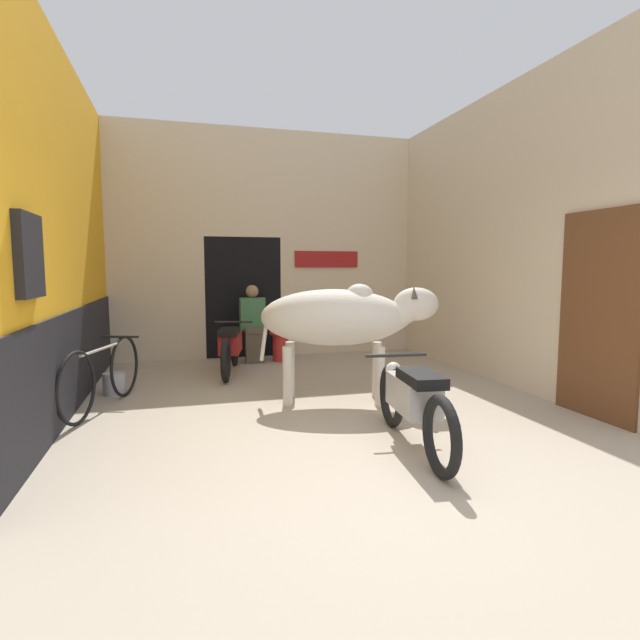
{
  "coord_description": "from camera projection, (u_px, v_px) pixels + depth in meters",
  "views": [
    {
      "loc": [
        -1.46,
        -3.05,
        1.52
      ],
      "look_at": [
        0.08,
        2.45,
        0.92
      ],
      "focal_mm": 28.0,
      "sensor_mm": 36.0,
      "label": 1
    }
  ],
  "objects": [
    {
      "name": "motorcycle_far",
      "position": [
        231.0,
        346.0,
        7.2
      ],
      "size": [
        0.6,
        1.75,
        0.72
      ],
      "color": "black",
      "rests_on": "ground_plane"
    },
    {
      "name": "shopkeeper_seated",
      "position": [
        253.0,
        321.0,
        8.06
      ],
      "size": [
        0.4,
        0.33,
        1.25
      ],
      "color": "brown",
      "rests_on": "ground_plane"
    },
    {
      "name": "wall_left_shopfront",
      "position": [
        57.0,
        235.0,
        5.16
      ],
      "size": [
        0.25,
        5.45,
        3.84
      ],
      "color": "orange",
      "rests_on": "ground_plane"
    },
    {
      "name": "bucket",
      "position": [
        114.0,
        384.0,
        6.03
      ],
      "size": [
        0.26,
        0.26,
        0.26
      ],
      "color": "#A8A8B2",
      "rests_on": "ground_plane"
    },
    {
      "name": "plastic_stool",
      "position": [
        281.0,
        346.0,
        8.2
      ],
      "size": [
        0.37,
        0.37,
        0.47
      ],
      "color": "red",
      "rests_on": "ground_plane"
    },
    {
      "name": "wall_back_with_doorway",
      "position": [
        258.0,
        263.0,
        8.72
      ],
      "size": [
        5.17,
        0.93,
        3.84
      ],
      "color": "beige",
      "rests_on": "ground_plane"
    },
    {
      "name": "wall_right_with_door",
      "position": [
        505.0,
        239.0,
        6.56
      ],
      "size": [
        0.22,
        5.45,
        3.84
      ],
      "color": "beige",
      "rests_on": "ground_plane"
    },
    {
      "name": "ground_plane",
      "position": [
        404.0,
        487.0,
        3.47
      ],
      "size": [
        30.0,
        30.0,
        0.0
      ],
      "primitive_type": "plane",
      "color": "tan"
    },
    {
      "name": "bicycle",
      "position": [
        103.0,
        375.0,
        5.37
      ],
      "size": [
        0.64,
        1.75,
        0.74
      ],
      "color": "black",
      "rests_on": "ground_plane"
    },
    {
      "name": "motorcycle_near",
      "position": [
        413.0,
        401.0,
        4.19
      ],
      "size": [
        0.58,
        1.81,
        0.73
      ],
      "color": "black",
      "rests_on": "ground_plane"
    },
    {
      "name": "cow",
      "position": [
        342.0,
        318.0,
        5.65
      ],
      "size": [
        2.07,
        1.12,
        1.34
      ],
      "color": "beige",
      "rests_on": "ground_plane"
    }
  ]
}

